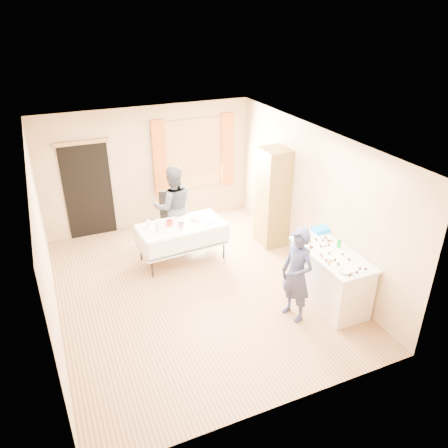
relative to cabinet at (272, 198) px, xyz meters
name	(u,v)px	position (x,y,z in m)	size (l,w,h in m)	color
floor	(196,288)	(-1.99, -0.94, -1.01)	(4.50, 5.50, 0.02)	#9E7047
ceiling	(190,141)	(-1.99, -0.94, 1.61)	(4.50, 5.50, 0.02)	white
wall_back	(149,168)	(-1.99, 1.82, 0.30)	(4.50, 0.02, 2.60)	tan
wall_front	(280,325)	(-1.99, -3.70, 0.30)	(4.50, 0.02, 2.60)	tan
wall_left	(43,249)	(-4.25, -0.94, 0.30)	(0.02, 5.50, 2.60)	tan
wall_right	(312,199)	(0.27, -0.94, 0.30)	(0.02, 5.50, 2.60)	tan
window_frame	(194,154)	(-0.99, 1.78, 0.50)	(1.32, 0.06, 1.52)	olive
window_pane	(194,154)	(-0.99, 1.77, 0.50)	(1.20, 0.02, 1.40)	white
curtain_left	(160,159)	(-1.77, 1.73, 0.50)	(0.28, 0.06, 1.65)	#A44E1A
curtain_right	(227,150)	(-0.21, 1.73, 0.50)	(0.28, 0.06, 1.65)	#A44E1A
doorway	(88,191)	(-3.29, 1.79, 0.00)	(0.95, 0.04, 2.00)	black
door_lintel	(81,142)	(-3.29, 1.76, 1.02)	(1.05, 0.06, 0.08)	olive
cabinet	(272,198)	(0.00, 0.00, 0.00)	(0.50, 0.60, 1.99)	brown
counter	(329,277)	(-0.10, -2.13, -0.54)	(0.70, 1.48, 0.91)	beige
party_table	(182,239)	(-1.88, 0.07, -0.55)	(1.66, 0.93, 0.75)	black
chair	(172,224)	(-1.78, 1.02, -0.70)	(0.42, 0.42, 1.00)	black
girl	(297,275)	(-0.83, -2.26, -0.23)	(0.50, 0.63, 1.53)	#1F2141
woman	(174,207)	(-1.82, 0.71, -0.16)	(0.88, 0.72, 1.67)	black
soda_can	(339,244)	(0.09, -2.02, -0.02)	(0.07, 0.07, 0.12)	#0D9116
mixing_bowl	(346,271)	(-0.27, -2.67, -0.06)	(0.25, 0.25, 0.05)	white
foam_block	(307,234)	(-0.18, -1.50, -0.05)	(0.15, 0.10, 0.08)	white
blue_basket	(322,230)	(0.15, -1.46, -0.05)	(0.30, 0.20, 0.08)	#0880E6
pitcher	(158,226)	(-2.34, -0.05, -0.14)	(0.11, 0.11, 0.22)	silver
cup_red	(170,223)	(-2.10, 0.10, -0.19)	(0.16, 0.16, 0.10)	red
cup_rainbow	(181,225)	(-1.93, -0.06, -0.19)	(0.14, 0.14, 0.11)	red
small_bowl	(195,218)	(-1.58, 0.16, -0.22)	(0.19, 0.19, 0.06)	white
pastry_tray	(208,222)	(-1.39, -0.04, -0.24)	(0.28, 0.20, 0.02)	white
bottle	(148,223)	(-2.46, 0.23, -0.17)	(0.08, 0.08, 0.16)	white
cake_balls	(331,253)	(-0.16, -2.15, -0.06)	(0.50, 1.11, 0.04)	#3F2314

